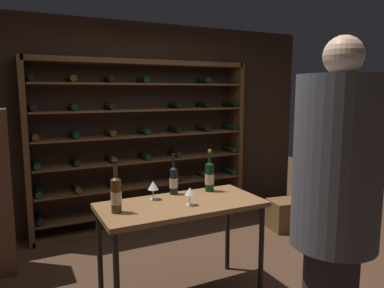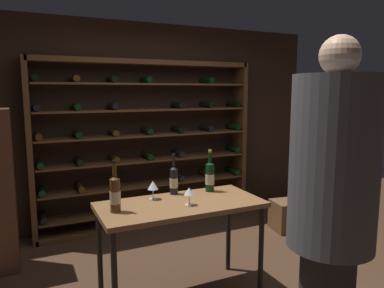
% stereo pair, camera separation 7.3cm
% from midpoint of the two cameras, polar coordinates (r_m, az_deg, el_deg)
% --- Properties ---
extents(back_wall, '(4.97, 0.10, 2.61)m').
position_cam_midpoint_polar(back_wall, '(4.87, -8.29, 3.07)').
color(back_wall, '#332319').
rests_on(back_wall, ground).
extents(wine_rack, '(2.82, 0.32, 2.12)m').
position_cam_midpoint_polar(wine_rack, '(4.69, -8.13, -0.14)').
color(wine_rack, brown).
rests_on(wine_rack, ground).
extents(tasting_table, '(1.34, 0.63, 0.84)m').
position_cam_midpoint_polar(tasting_table, '(3.04, -2.38, -10.70)').
color(tasting_table, brown).
rests_on(tasting_table, ground).
extents(person_guest_plum_blouse, '(0.48, 0.47, 2.04)m').
position_cam_midpoint_polar(person_guest_plum_blouse, '(2.19, 20.61, -8.63)').
color(person_guest_plum_blouse, '#272727').
rests_on(person_guest_plum_blouse, ground).
extents(wine_crate, '(0.52, 0.40, 0.37)m').
position_cam_midpoint_polar(wine_crate, '(4.87, 14.43, -10.61)').
color(wine_crate, brown).
rests_on(wine_crate, ground).
extents(wine_bottle_amber_reserve, '(0.08, 0.08, 0.40)m').
position_cam_midpoint_polar(wine_bottle_amber_reserve, '(2.80, -12.55, -7.68)').
color(wine_bottle_amber_reserve, '#4C3314').
rests_on(wine_bottle_amber_reserve, tasting_table).
extents(wine_bottle_red_label, '(0.07, 0.07, 0.36)m').
position_cam_midpoint_polar(wine_bottle_red_label, '(3.22, -3.55, -5.65)').
color(wine_bottle_red_label, black).
rests_on(wine_bottle_red_label, tasting_table).
extents(wine_bottle_gold_foil, '(0.08, 0.08, 0.38)m').
position_cam_midpoint_polar(wine_bottle_gold_foil, '(3.31, 2.13, -5.06)').
color(wine_bottle_gold_foil, black).
rests_on(wine_bottle_gold_foil, tasting_table).
extents(wine_glass_stemmed_left, '(0.08, 0.08, 0.14)m').
position_cam_midpoint_polar(wine_glass_stemmed_left, '(2.92, -1.05, -7.56)').
color(wine_glass_stemmed_left, silver).
rests_on(wine_glass_stemmed_left, tasting_table).
extents(wine_glass_stemmed_center, '(0.09, 0.09, 0.16)m').
position_cam_midpoint_polar(wine_glass_stemmed_center, '(3.08, -6.79, -6.57)').
color(wine_glass_stemmed_center, silver).
rests_on(wine_glass_stemmed_center, tasting_table).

